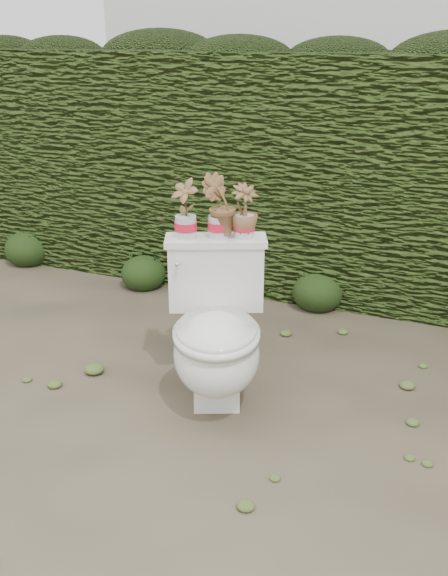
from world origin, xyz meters
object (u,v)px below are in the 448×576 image
at_px(toilet, 216,336).
at_px(potted_plant_right, 244,213).
at_px(potted_plant_center, 219,208).
at_px(potted_plant_left, 185,210).

xyz_separation_m(toilet, potted_plant_right, (0.03, 0.27, 0.54)).
bearing_deg(potted_plant_right, toilet, -148.52).
relative_size(toilet, potted_plant_center, 2.68).
bearing_deg(potted_plant_right, potted_plant_left, 151.48).
distance_m(potted_plant_center, potted_plant_right, 0.13).
bearing_deg(toilet, potted_plant_left, 121.47).
height_order(toilet, potted_plant_right, potted_plant_right).
xyz_separation_m(potted_plant_left, potted_plant_center, (0.15, 0.06, 0.01)).
distance_m(toilet, potted_plant_right, 0.61).
relative_size(toilet, potted_plant_right, 3.22).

